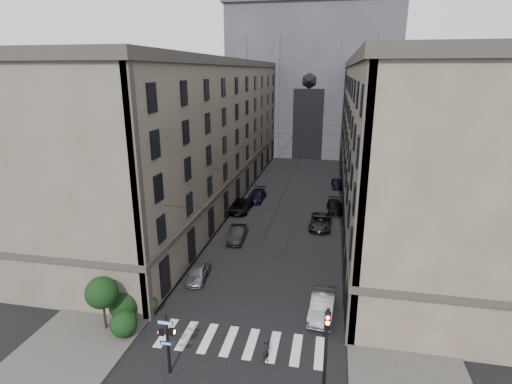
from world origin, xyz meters
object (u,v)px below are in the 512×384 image
Objects in this scene: car_left_near at (198,273)px; car_left_midnear at (237,234)px; gothic_tower at (313,69)px; car_left_far at (257,195)px; car_right_near at (322,305)px; pedestrian at (266,351)px; car_right_midfar at (335,207)px; car_left_midfar at (240,206)px; car_right_midnear at (321,222)px; traffic_light_right at (326,340)px; pedestrian_signal_left at (167,339)px; car_right_far at (337,183)px.

car_left_midnear reaches higher than car_left_near.
gothic_tower is 11.56× the size of car_left_far.
car_left_midnear is (1.32, 8.80, 0.08)m from car_left_near.
car_right_near is 2.83× the size of pedestrian.
car_right_midfar is 2.80× the size of pedestrian.
car_left_midfar reaches higher than car_right_midnear.
traffic_light_right is 1.09× the size of car_right_midfar.
gothic_tower is 75.15m from pedestrian_signal_left.
gothic_tower reaches higher than pedestrian_signal_left.
car_right_midfar is (10.78, -2.71, -0.04)m from car_left_far.
gothic_tower is 43.62m from car_left_far.
car_right_midnear reaches higher than car_right_far.
pedestrian_signal_left reaches higher than car_left_midnear.
car_right_near reaches higher than car_right_far.
traffic_light_right is (9.11, 0.42, 0.97)m from pedestrian_signal_left.
car_left_near is at bearing -116.71° from car_right_far.
traffic_light_right is 30.69m from car_left_midfar.
pedestrian reaches higher than car_right_far.
car_right_far is at bearing 92.67° from car_right_near.
car_right_far is at bearing 61.17° from car_left_midnear.
pedestrian_signal_left is 0.76× the size of car_right_midnear.
pedestrian_signal_left is at bearing -84.24° from car_left_midfar.
gothic_tower reaches higher than car_right_midfar.
car_left_midnear is 24.86m from car_right_far.
car_left_far is at bearing 115.48° from car_right_near.
car_left_midfar is 27.94m from pedestrian.
car_left_near is at bearing 60.31° from pedestrian.
gothic_tower is 15.41× the size of car_left_near.
car_right_near reaches higher than car_right_midfar.
car_left_midfar is 1.00× the size of car_right_midnear.
traffic_light_right reaches higher than pedestrian.
car_left_midfar is at bearing 85.10° from car_left_near.
traffic_light_right is at bearing -96.60° from car_right_midfar.
car_left_midfar is at bearing 122.43° from car_right_near.
pedestrian_signal_left is 0.76× the size of car_left_midfar.
car_right_near is 23.13m from car_right_midfar.
car_left_far is 1.04× the size of car_right_near.
traffic_light_right reaches higher than pedestrian_signal_left.
car_left_near is (-5.52, -62.50, -17.16)m from gothic_tower.
pedestrian is at bearing -72.50° from car_left_midfar.
traffic_light_right reaches higher than car_right_midnear.
pedestrian_signal_left reaches higher than car_right_midnear.
car_left_midfar reaches higher than car_left_near.
car_left_midfar is 18.27m from car_right_far.
car_right_near is at bearing -60.99° from car_left_midfar.
pedestrian is at bearing -76.85° from car_left_far.
car_right_midnear is at bearing 92.83° from traffic_light_right.
car_left_midnear is 2.59× the size of pedestrian.
car_left_far is at bearing 138.65° from car_right_midnear.
car_left_near is (-2.01, 10.95, -1.68)m from pedestrian_signal_left.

